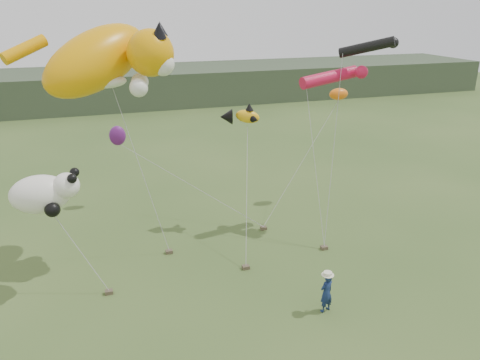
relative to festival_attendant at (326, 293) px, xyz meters
name	(u,v)px	position (x,y,z in m)	size (l,w,h in m)	color
ground	(296,318)	(-1.30, -0.09, -0.83)	(120.00, 120.00, 0.00)	#385123
headland	(120,88)	(-4.41, 44.59, 1.09)	(90.00, 13.00, 4.00)	#2D3D28
festival_attendant	(326,293)	(0.00, 0.00, 0.00)	(0.61, 0.40, 1.67)	#14254E
sandbag_anchors	(226,255)	(-2.54, 5.22, -0.75)	(10.68, 3.87, 0.17)	brown
cat_kite	(108,59)	(-7.06, 7.22, 8.35)	(6.97, 5.10, 4.08)	#E69603
fish_kite	(240,116)	(-0.77, 8.65, 5.18)	(2.18, 1.42, 1.12)	#EDAC12
tube_kites	(348,66)	(4.41, 7.20, 7.66)	(4.82, 2.14, 2.51)	black
panda_kite	(45,193)	(-10.08, 4.98, 3.51)	(2.73, 1.77, 1.70)	white
misc_kites	(214,117)	(-1.22, 12.01, 4.40)	(13.54, 3.63, 3.14)	orange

